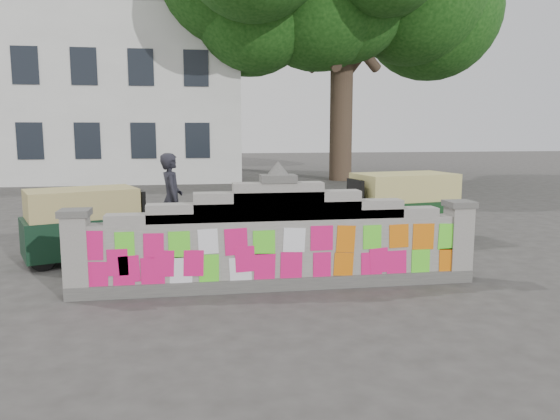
# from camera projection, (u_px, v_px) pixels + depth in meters

# --- Properties ---
(ground) EXTENTS (100.00, 100.00, 0.00)m
(ground) POSITION_uv_depth(u_px,v_px,m) (278.00, 288.00, 8.65)
(ground) COLOR #383533
(ground) RESTS_ON ground
(parapet_wall) EXTENTS (6.48, 0.44, 2.01)m
(parapet_wall) POSITION_uv_depth(u_px,v_px,m) (278.00, 242.00, 8.53)
(parapet_wall) COLOR #4C4C49
(parapet_wall) RESTS_ON ground
(building) EXTENTS (16.00, 10.00, 8.90)m
(building) POSITION_uv_depth(u_px,v_px,m) (79.00, 100.00, 28.42)
(building) COLOR silver
(building) RESTS_ON ground
(cyclist_bike) EXTENTS (2.08, 0.95, 1.06)m
(cyclist_bike) POSITION_uv_depth(u_px,v_px,m) (173.00, 230.00, 10.73)
(cyclist_bike) COLOR black
(cyclist_bike) RESTS_ON ground
(cyclist_rider) EXTENTS (0.51, 0.70, 1.79)m
(cyclist_rider) POSITION_uv_depth(u_px,v_px,m) (172.00, 212.00, 10.68)
(cyclist_rider) COLOR black
(cyclist_rider) RESTS_ON ground
(pedestrian) EXTENTS (0.85, 0.90, 1.47)m
(pedestrian) POSITION_uv_depth(u_px,v_px,m) (382.00, 212.00, 11.70)
(pedestrian) COLOR green
(pedestrian) RESTS_ON ground
(rickshaw_left) EXTENTS (2.56, 1.84, 1.38)m
(rickshaw_left) POSITION_uv_depth(u_px,v_px,m) (86.00, 223.00, 10.43)
(rickshaw_left) COLOR black
(rickshaw_left) RESTS_ON ground
(rickshaw_right) EXTENTS (2.82, 1.67, 1.52)m
(rickshaw_right) POSITION_uv_depth(u_px,v_px,m) (401.00, 206.00, 12.26)
(rickshaw_right) COLOR #113315
(rickshaw_right) RESTS_ON ground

